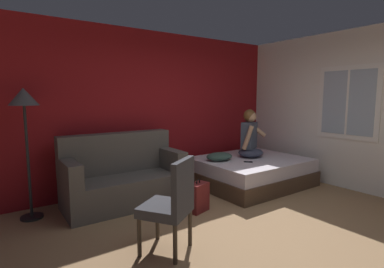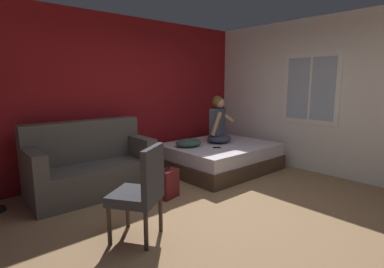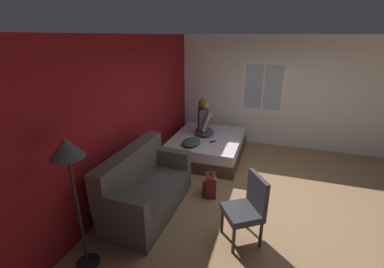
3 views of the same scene
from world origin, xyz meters
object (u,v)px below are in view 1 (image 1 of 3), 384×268
Objects in this scene: bed at (251,171)px; floor_lamp at (24,109)px; throw_pillow at (219,156)px; person_seated at (250,138)px; backpack at (197,198)px; side_chair at (171,202)px; cell_phone at (248,162)px; couch at (123,178)px.

bed is 3.72m from floor_lamp.
bed is 3.96× the size of throw_pillow.
backpack is at bearing -160.27° from person_seated.
floor_lamp reaches higher than throw_pillow.
person_seated reaches higher than throw_pillow.
side_chair is at bearing -139.86° from backpack.
bed is 4.15× the size of backpack.
backpack is 2.52m from floor_lamp.
bed is at bearing -9.18° from cell_phone.
couch is 1.59m from floor_lamp.
throw_pillow reaches higher than backpack.
side_chair is at bearing -153.47° from bed.
person_seated is 0.51× the size of floor_lamp.
cell_phone is 3.43m from floor_lamp.
floor_lamp is (-1.05, 1.80, 0.90)m from side_chair.
floor_lamp is (-3.47, 0.59, 1.19)m from bed.
side_chair is at bearing -95.14° from couch.
couch is at bearing -8.68° from floor_lamp.
floor_lamp is at bearing 120.30° from side_chair.
bed is at bearing -18.51° from throw_pillow.
bed reaches higher than backpack.
person_seated reaches higher than couch.
bed is 0.42m from cell_phone.
cell_phone is at bearing -144.08° from bed.
cell_phone is (2.00, -0.61, 0.09)m from couch.
throw_pillow is 3.33× the size of cell_phone.
person_seated is at bearing 19.73° from backpack.
person_seated is 1.91× the size of backpack.
floor_lamp is at bearing 170.28° from bed.
backpack is 3.18× the size of cell_phone.
floor_lamp reaches higher than bed.
bed is at bearing -127.50° from person_seated.
side_chair is at bearing -152.21° from person_seated.
throw_pillow is at bearing 161.49° from bed.
couch reaches higher than side_chair.
cell_phone is (-0.27, -0.20, 0.25)m from bed.
floor_lamp reaches higher than side_chair.
person_seated is (2.50, 1.32, 0.30)m from side_chair.
cell_phone is at bearing 25.22° from side_chair.
cell_phone reaches higher than bed.
couch is (-2.27, 0.41, 0.16)m from bed.
person_seated reaches higher than bed.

